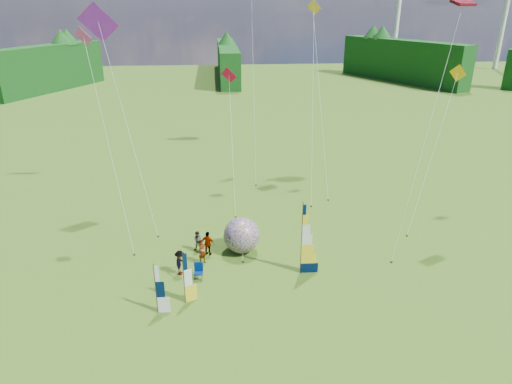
{
  "coord_description": "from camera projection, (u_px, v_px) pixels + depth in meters",
  "views": [
    {
      "loc": [
        -3.31,
        -21.32,
        16.1
      ],
      "look_at": [
        -1.0,
        4.0,
        5.5
      ],
      "focal_mm": 32.0,
      "sensor_mm": 36.0,
      "label": 1
    }
  ],
  "objects": [
    {
      "name": "turbine_left",
      "position": [
        506.0,
        7.0,
        113.49
      ],
      "size": [
        8.0,
        1.2,
        30.0
      ],
      "primitive_type": null,
      "color": "silver",
      "rests_on": "ground"
    },
    {
      "name": "spectator_c",
      "position": [
        180.0,
        263.0,
        28.89
      ],
      "size": [
        0.58,
        1.14,
        1.68
      ],
      "primitive_type": "imported",
      "rotation": [
        0.0,
        0.0,
        1.4
      ],
      "color": "#66594C",
      "rests_on": "ground"
    },
    {
      "name": "ground",
      "position": [
        280.0,
        307.0,
        26.07
      ],
      "size": [
        220.0,
        220.0,
        0.0
      ],
      "primitive_type": "plane",
      "color": "#59801B",
      "rests_on": "ground"
    },
    {
      "name": "treeline_ring",
      "position": [
        281.0,
        245.0,
        24.53
      ],
      "size": [
        210.0,
        210.0,
        8.0
      ],
      "primitive_type": null,
      "color": "#154716",
      "rests_on": "ground"
    },
    {
      "name": "turbine_right",
      "position": [
        399.0,
        7.0,
        117.83
      ],
      "size": [
        8.0,
        1.2,
        30.0
      ],
      "primitive_type": null,
      "color": "silver",
      "rests_on": "ground"
    },
    {
      "name": "small_kite_red",
      "position": [
        232.0,
        136.0,
        38.56
      ],
      "size": [
        5.62,
        10.94,
        11.3
      ],
      "primitive_type": null,
      "rotation": [
        0.0,
        0.0,
        -0.32
      ],
      "color": "red",
      "rests_on": "ground"
    },
    {
      "name": "bol_inflatable",
      "position": [
        242.0,
        235.0,
        31.41
      ],
      "size": [
        3.21,
        3.21,
        2.51
      ],
      "primitive_type": "sphere",
      "rotation": [
        0.0,
        0.0,
        -0.34
      ],
      "color": "#060EAA",
      "rests_on": "ground"
    },
    {
      "name": "kite_parafoil",
      "position": [
        429.0,
        120.0,
        29.93
      ],
      "size": [
        11.38,
        11.78,
        17.93
      ],
      "primitive_type": null,
      "rotation": [
        0.0,
        0.0,
        0.31
      ],
      "color": "#A50418",
      "rests_on": "ground"
    },
    {
      "name": "feather_banner_main",
      "position": [
        302.0,
        240.0,
        28.41
      ],
      "size": [
        1.31,
        0.13,
        4.82
      ],
      "primitive_type": null,
      "rotation": [
        0.0,
        0.0,
        -0.02
      ],
      "color": "#021233",
      "rests_on": "ground"
    },
    {
      "name": "spectator_b",
      "position": [
        198.0,
        241.0,
        31.63
      ],
      "size": [
        0.81,
        0.61,
        1.51
      ],
      "primitive_type": "imported",
      "rotation": [
        0.0,
        0.0,
        -0.39
      ],
      "color": "#66594C",
      "rests_on": "ground"
    },
    {
      "name": "small_kite_yellow",
      "position": [
        435.0,
        144.0,
        34.9
      ],
      "size": [
        7.95,
        9.1,
        12.07
      ],
      "primitive_type": null,
      "rotation": [
        0.0,
        0.0,
        -0.01
      ],
      "color": "#D79B09",
      "rests_on": "ground"
    },
    {
      "name": "small_kite_orange",
      "position": [
        313.0,
        98.0,
        39.91
      ],
      "size": [
        5.32,
        11.83,
        16.77
      ],
      "primitive_type": null,
      "rotation": [
        0.0,
        0.0,
        -0.15
      ],
      "color": "#F7AC29",
      "rests_on": "ground"
    },
    {
      "name": "camp_chair",
      "position": [
        198.0,
        272.0,
        28.49
      ],
      "size": [
        0.63,
        0.63,
        1.05
      ],
      "primitive_type": null,
      "rotation": [
        0.0,
        0.0,
        -0.04
      ],
      "color": "#001649",
      "rests_on": "ground"
    },
    {
      "name": "kite_rainbow_delta",
      "position": [
        126.0,
        112.0,
        33.81
      ],
      "size": [
        11.13,
        13.88,
        17.18
      ],
      "primitive_type": null,
      "rotation": [
        0.0,
        0.0,
        0.18
      ],
      "color": "red",
      "rests_on": "ground"
    },
    {
      "name": "kite_whale",
      "position": [
        320.0,
        77.0,
        41.76
      ],
      "size": [
        4.24,
        15.41,
        19.57
      ],
      "primitive_type": null,
      "rotation": [
        0.0,
        0.0,
        0.05
      ],
      "color": "black",
      "rests_on": "ground"
    },
    {
      "name": "small_kite_pink",
      "position": [
        108.0,
        140.0,
        30.65
      ],
      "size": [
        7.19,
        8.38,
        15.05
      ],
      "primitive_type": null,
      "rotation": [
        0.0,
        0.0,
        -0.4
      ],
      "color": "#D2429A",
      "rests_on": "ground"
    },
    {
      "name": "spectator_d",
      "position": [
        208.0,
        243.0,
        31.12
      ],
      "size": [
        1.11,
        0.83,
        1.76
      ],
      "primitive_type": "imported",
      "rotation": [
        0.0,
        0.0,
        2.68
      ],
      "color": "#66594C",
      "rests_on": "ground"
    },
    {
      "name": "side_banner_far",
      "position": [
        156.0,
        290.0,
        24.98
      ],
      "size": [
        0.92,
        0.13,
        3.06
      ],
      "primitive_type": null,
      "rotation": [
        0.0,
        0.0,
        -0.03
      ],
      "color": "white",
      "rests_on": "ground"
    },
    {
      "name": "small_kite_green",
      "position": [
        253.0,
        66.0,
        43.33
      ],
      "size": [
        3.21,
        11.52,
        21.06
      ],
      "primitive_type": null,
      "rotation": [
        0.0,
        0.0,
        0.02
      ],
      "color": "green",
      "rests_on": "ground"
    },
    {
      "name": "spectator_a",
      "position": [
        202.0,
        252.0,
        30.12
      ],
      "size": [
        0.75,
        0.73,
        1.74
      ],
      "primitive_type": "imported",
      "rotation": [
        0.0,
        0.0,
        0.7
      ],
      "color": "#66594C",
      "rests_on": "ground"
    },
    {
      "name": "side_banner_left",
      "position": [
        184.0,
        279.0,
        25.82
      ],
      "size": [
        0.89,
        0.41,
        3.25
      ],
      "primitive_type": null,
      "rotation": [
        0.0,
        0.0,
        0.35
      ],
      "color": "yellow",
      "rests_on": "ground"
    }
  ]
}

